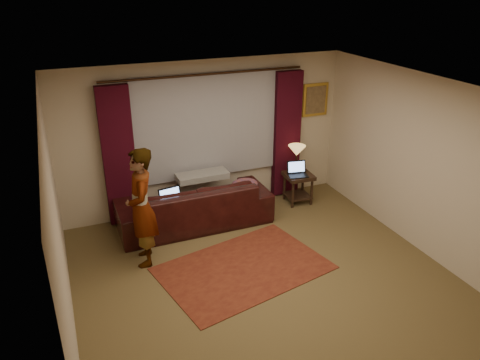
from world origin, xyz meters
The scene contains 20 objects.
floor centered at (0.00, 0.00, -0.01)m, with size 5.00×5.00×0.01m, color brown.
ceiling centered at (0.00, 0.00, 2.60)m, with size 5.00×5.00×0.02m, color silver.
wall_back centered at (0.00, 2.50, 1.30)m, with size 5.00×0.02×2.60m, color beige.
wall_front centered at (0.00, -2.50, 1.30)m, with size 5.00×0.02×2.60m, color beige.
wall_left centered at (-2.50, 0.00, 1.30)m, with size 0.02×5.00×2.60m, color beige.
wall_right centered at (2.50, 0.00, 1.30)m, with size 0.02×5.00×2.60m, color beige.
sheer_curtain centered at (0.00, 2.44, 1.50)m, with size 2.50×0.05×1.80m, color #97979F.
drape_left centered at (-1.50, 2.39, 1.18)m, with size 0.50×0.14×2.30m, color #340713.
drape_right centered at (1.50, 2.39, 1.18)m, with size 0.50×0.14×2.30m, color #340713.
curtain_rod centered at (0.00, 2.39, 2.38)m, with size 0.04×0.04×3.40m, color black.
picture_frame centered at (2.10, 2.47, 1.75)m, with size 0.50×0.04×0.60m, color gold.
sofa centered at (-0.44, 1.90, 0.51)m, with size 2.51×1.08×1.01m, color black.
throw_blanket centered at (-0.20, 2.14, 1.01)m, with size 0.87×0.35×0.10m, color gray.
clothing_pile centered at (0.43, 1.81, 0.60)m, with size 0.46×0.35×0.19m, color brown.
laptop_sofa centered at (-0.83, 1.68, 0.64)m, with size 0.37×0.40×0.27m, color black, non-canonical shape.
area_rug centered at (-0.18, 0.38, 0.01)m, with size 2.29×1.52×0.01m, color maroon.
end_table centered at (1.56, 1.98, 0.28)m, with size 0.48×0.48×0.55m, color black.
tiffany_lamp centered at (1.56, 2.10, 0.81)m, with size 0.31×0.31×0.50m, color olive, non-canonical shape.
laptop_table centered at (1.50, 1.91, 0.68)m, with size 0.34×0.37×0.25m, color black, non-canonical shape.
person centered at (-1.42, 1.11, 0.87)m, with size 0.51×0.51×1.74m, color gray.
Camera 1 is at (-2.34, -4.77, 3.85)m, focal length 35.00 mm.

